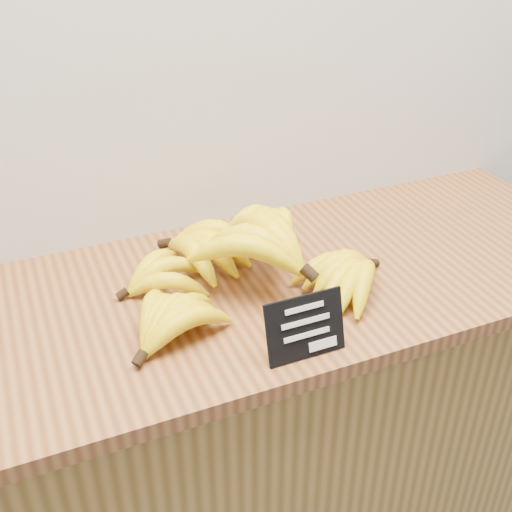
{
  "coord_description": "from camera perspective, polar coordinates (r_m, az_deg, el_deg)",
  "views": [
    {
      "loc": [
        -0.21,
        1.84,
        1.6
      ],
      "look_at": [
        0.16,
        2.7,
        1.02
      ],
      "focal_mm": 45.0,
      "sensor_mm": 36.0,
      "label": 1
    }
  ],
  "objects": [
    {
      "name": "counter",
      "position": [
        1.51,
        -0.78,
        -17.65
      ],
      "size": [
        1.43,
        0.5,
        0.9
      ],
      "primitive_type": "cube",
      "color": "olive",
      "rests_on": "ground"
    },
    {
      "name": "counter_top",
      "position": [
        1.2,
        -0.94,
        -3.09
      ],
      "size": [
        1.49,
        0.54,
        0.03
      ],
      "primitive_type": "cube",
      "color": "brown",
      "rests_on": "counter"
    },
    {
      "name": "banana_pile",
      "position": [
        1.15,
        -1.77,
        -0.53
      ],
      "size": [
        0.53,
        0.38,
        0.13
      ],
      "color": "yellow",
      "rests_on": "counter_top"
    },
    {
      "name": "chalkboard_sign",
      "position": [
        1.01,
        4.41,
        -6.34
      ],
      "size": [
        0.13,
        0.03,
        0.1
      ],
      "primitive_type": "cube",
      "rotation": [
        -0.28,
        0.0,
        0.0
      ],
      "color": "black",
      "rests_on": "counter_top"
    }
  ]
}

